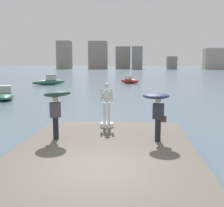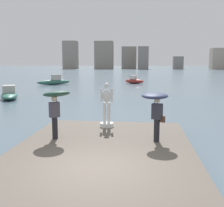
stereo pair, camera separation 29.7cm
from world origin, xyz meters
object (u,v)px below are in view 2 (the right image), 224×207
at_px(boat_near, 9,94).
at_px(boat_far, 134,81).
at_px(onlooker_left, 56,101).
at_px(onlooker_right, 156,103).
at_px(boat_mid, 54,81).
at_px(statue_white_figure, 107,110).

bearing_deg(boat_near, boat_far, 61.25).
relative_size(onlooker_left, boat_far, 0.59).
height_order(onlooker_right, boat_mid, onlooker_right).
xyz_separation_m(statue_white_figure, onlooker_right, (2.16, -2.18, 0.67)).
distance_m(boat_near, boat_mid, 16.61).
bearing_deg(onlooker_left, onlooker_right, 0.12).
bearing_deg(statue_white_figure, boat_near, 132.02).
relative_size(statue_white_figure, onlooker_left, 1.05).
xyz_separation_m(statue_white_figure, boat_far, (0.38, 32.21, -0.76)).
distance_m(onlooker_left, boat_far, 34.49).
relative_size(statue_white_figure, onlooker_right, 1.11).
bearing_deg(boat_far, onlooker_left, -93.53).
xyz_separation_m(onlooker_left, boat_mid, (-9.98, 30.70, -1.42)).
bearing_deg(boat_mid, onlooker_left, -71.99).
xyz_separation_m(onlooker_left, boat_far, (2.12, 34.40, -1.47)).
distance_m(onlooker_right, boat_mid, 33.72).
bearing_deg(onlooker_right, boat_near, 132.45).
xyz_separation_m(onlooker_left, boat_near, (-9.00, 14.12, -1.50)).
height_order(boat_near, boat_far, boat_far).
relative_size(onlooker_left, boat_near, 0.45).
bearing_deg(statue_white_figure, onlooker_left, -128.55).
distance_m(statue_white_figure, onlooker_right, 3.14).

